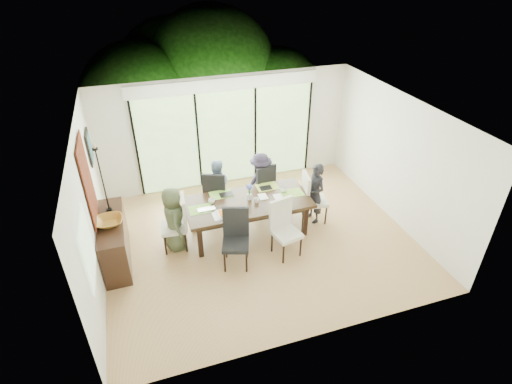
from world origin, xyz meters
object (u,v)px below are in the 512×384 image
object	(u,v)px
laptop	(207,211)
cup_c	(283,190)
bowl	(109,222)
table_top	(248,202)
chair_near_left	(236,240)
chair_left_end	(173,223)
cup_b	(257,200)
person_far_left	(217,189)
person_right_end	(315,193)
chair_far_left	(217,192)
chair_near_right	(287,230)
cup_a	(212,201)
chair_right_end	(316,197)
person_left_end	(174,219)
chair_far_right	(260,185)
vase	(249,197)
sideboard	(114,241)
person_far_right	(261,181)

from	to	relation	value
laptop	cup_c	bearing A→B (deg)	6.29
laptop	bowl	world-z (taller)	bowl
table_top	chair_near_left	size ratio (longest dim) A/B	2.18
chair_left_end	bowl	bearing A→B (deg)	-77.91
chair_left_end	cup_b	bearing A→B (deg)	91.57
person_far_left	laptop	bearing A→B (deg)	68.18
person_right_end	chair_far_left	bearing A→B (deg)	-124.73
chair_near_right	chair_near_left	bearing A→B (deg)	167.00
person_right_end	cup_c	distance (m)	0.71
laptop	cup_a	bearing A→B (deg)	58.42
chair_right_end	laptop	size ratio (longest dim) A/B	3.33
chair_near_right	laptop	world-z (taller)	chair_near_right
person_right_end	cup_c	bearing A→B (deg)	-109.33
chair_left_end	chair_right_end	xyz separation A→B (m)	(3.00, 0.00, 0.00)
cup_b	bowl	xyz separation A→B (m)	(-2.76, -0.04, 0.13)
chair_right_end	cup_c	world-z (taller)	chair_right_end
person_left_end	cup_a	distance (m)	0.81
chair_far_right	vase	bearing A→B (deg)	43.58
chair_near_left	cup_c	size ratio (longest dim) A/B	8.87
chair_right_end	person_far_left	xyz separation A→B (m)	(-1.95, 0.83, 0.10)
chair_far_right	person_far_left	xyz separation A→B (m)	(-1.00, -0.02, 0.10)
vase	laptop	size ratio (longest dim) A/B	0.36
sideboard	chair_near_right	bearing A→B (deg)	-15.01
chair_near_right	vase	bearing A→B (deg)	103.06
chair_left_end	person_right_end	distance (m)	2.98
chair_left_end	laptop	distance (m)	0.69
table_top	cup_b	size ratio (longest dim) A/B	24.00
laptop	chair_near_left	bearing A→B (deg)	-66.18
cup_b	sideboard	xyz separation A→B (m)	(-2.76, 0.06, -0.38)
chair_far_left	bowl	bearing A→B (deg)	48.24
chair_far_left	person_far_left	bearing A→B (deg)	113.66
laptop	bowl	bearing A→B (deg)	-179.41
person_right_end	cup_a	xyz separation A→B (m)	(-2.18, 0.15, 0.16)
chair_right_end	cup_b	world-z (taller)	chair_right_end
person_far_left	cup_b	distance (m)	1.12
chair_right_end	vase	xyz separation A→B (m)	(-1.45, 0.05, 0.27)
table_top	person_far_left	xyz separation A→B (m)	(-0.45, 0.83, -0.08)
person_right_end	laptop	bearing A→B (deg)	-98.51
chair_near_right	cup_c	bearing A→B (deg)	59.81
chair_left_end	cup_a	distance (m)	0.85
person_right_end	chair_far_right	bearing A→B (deg)	-143.39
person_left_end	cup_c	bearing A→B (deg)	-86.38
chair_left_end	chair_right_end	world-z (taller)	same
cup_c	cup_b	bearing A→B (deg)	-162.90
vase	person_left_end	bearing A→B (deg)	-178.13
person_far_right	laptop	xyz separation A→B (m)	(-1.40, -0.93, 0.12)
cup_b	person_far_left	bearing A→B (deg)	122.83
sideboard	cup_c	bearing A→B (deg)	2.30
chair_left_end	laptop	xyz separation A→B (m)	(0.65, -0.10, 0.22)
chair_left_end	cup_b	distance (m)	1.67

